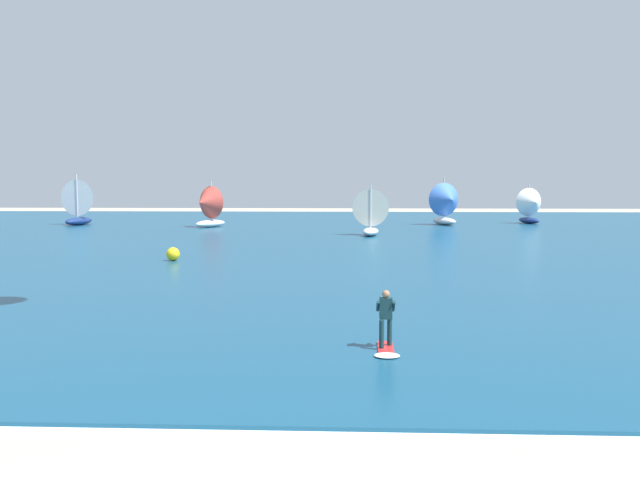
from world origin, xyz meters
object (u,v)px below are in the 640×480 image
Objects in this scene: sailboat_mid_left at (206,206)px; sailboat_far_right at (447,203)px; kitesurfer at (386,329)px; sailboat_anchored_offshore at (372,212)px; sailboat_center_horizon at (82,202)px; sailboat_outermost at (532,205)px; marker_buoy at (173,254)px.

sailboat_mid_left is 24.94m from sailboat_far_right.
kitesurfer is 0.44× the size of sailboat_anchored_offshore.
sailboat_outermost is at bearing 4.14° from sailboat_center_horizon.
sailboat_far_right is at bearing 10.40° from sailboat_mid_left.
sailboat_far_right is at bearing -163.99° from sailboat_outermost.
sailboat_center_horizon is 38.66m from sailboat_far_right.
kitesurfer is 0.42× the size of sailboat_mid_left.
sailboat_anchored_offshore is (-17.80, -16.12, 0.05)m from sailboat_outermost.
sailboat_center_horizon is 48.25m from sailboat_outermost.
sailboat_outermost is 0.98× the size of sailboat_anchored_offshore.
sailboat_center_horizon is at bearing 119.41° from marker_buoy.
sailboat_outermost is at bearing 42.17° from sailboat_anchored_offshore.
sailboat_center_horizon is at bearing 157.37° from sailboat_anchored_offshore.
sailboat_far_right reaches higher than sailboat_outermost.
kitesurfer is 60.64m from sailboat_center_horizon.
sailboat_mid_left is at bearing 97.90° from marker_buoy.
kitesurfer is 54.51m from sailboat_far_right.
sailboat_center_horizon is at bearing 119.13° from kitesurfer.
sailboat_mid_left is at bearing -14.82° from sailboat_center_horizon.
kitesurfer is 23.86m from marker_buoy.
sailboat_center_horizon is at bearing -178.87° from sailboat_far_right.
kitesurfer is at bearing -91.16° from sailboat_anchored_offshore.
sailboat_anchored_offshore is at bearing -22.63° from sailboat_center_horizon.
sailboat_mid_left reaches higher than kitesurfer.
marker_buoy is (-12.27, -19.37, -1.64)m from sailboat_anchored_offshore.
kitesurfer is 40.33m from sailboat_anchored_offshore.
kitesurfer is at bearing -72.64° from sailboat_mid_left.
sailboat_mid_left is 28.60m from marker_buoy.
sailboat_center_horizon is 1.20× the size of sailboat_anchored_offshore.
sailboat_mid_left is (-15.38, 49.21, 1.52)m from kitesurfer.
sailboat_center_horizon is 1.15× the size of sailboat_mid_left.
sailboat_anchored_offshore reaches higher than marker_buoy.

